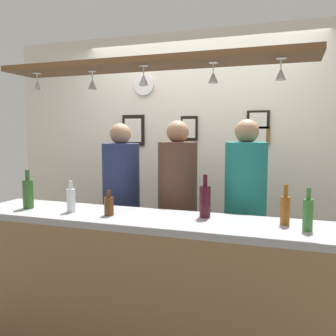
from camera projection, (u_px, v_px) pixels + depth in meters
ground_plane at (164, 322)px, 2.94m from camera, size 8.00×8.00×0.00m
back_wall at (198, 155)px, 3.84m from camera, size 4.40×0.06×2.60m
bar_counter at (139, 267)px, 2.40m from camera, size 2.70×0.55×0.96m
overhead_glass_rack at (149, 64)px, 2.45m from camera, size 2.20×0.36×0.04m
hanging_wineglass_far_left at (37, 85)px, 2.72m from camera, size 0.07×0.07×0.13m
hanging_wineglass_left at (92, 84)px, 2.64m from camera, size 0.07×0.07×0.13m
hanging_wineglass_center_left at (144, 79)px, 2.41m from camera, size 0.07×0.07×0.13m
hanging_wineglass_center at (213, 77)px, 2.30m from camera, size 0.07×0.07×0.13m
hanging_wineglass_center_right at (281, 73)px, 2.17m from camera, size 0.07×0.07×0.13m
person_left_navy_shirt at (121, 194)px, 3.31m from camera, size 0.34×0.34×1.63m
person_middle_brown_shirt at (178, 196)px, 3.13m from camera, size 0.34×0.34×1.65m
person_right_teal_shirt at (245, 200)px, 2.94m from camera, size 0.34×0.34×1.65m
bottle_soda_clear at (71, 200)px, 2.66m from camera, size 0.06×0.06×0.23m
bottle_champagne_green at (28, 193)px, 2.78m from camera, size 0.08×0.08×0.30m
bottle_beer_brown_stubby at (109, 206)px, 2.55m from camera, size 0.07×0.07×0.18m
bottle_beer_amber_tall at (285, 209)px, 2.29m from camera, size 0.06×0.06×0.26m
bottle_beer_green_import at (308, 214)px, 2.15m from camera, size 0.06×0.06×0.26m
bottle_wine_dark_red at (205, 200)px, 2.48m from camera, size 0.08×0.08×0.30m
picture_frame_crest at (189, 128)px, 3.80m from camera, size 0.18×0.02×0.26m
picture_frame_upper_small at (258, 120)px, 3.57m from camera, size 0.22×0.02×0.18m
picture_frame_caricature at (133, 130)px, 4.01m from camera, size 0.26×0.02×0.34m
picture_frame_lower_pair at (254, 136)px, 3.59m from camera, size 0.30×0.02×0.18m
wall_clock at (144, 85)px, 3.91m from camera, size 0.22×0.03×0.22m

